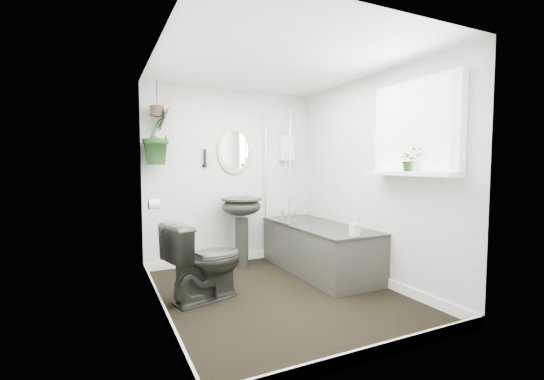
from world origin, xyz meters
name	(u,v)px	position (x,y,z in m)	size (l,w,h in m)	color
floor	(278,295)	(0.00, 0.00, -0.01)	(2.30, 2.80, 0.02)	black
ceiling	(279,62)	(0.00, 0.00, 2.31)	(2.30, 2.80, 0.02)	white
wall_back	(232,177)	(0.00, 1.41, 1.15)	(2.30, 0.02, 2.30)	silver
wall_front	(376,190)	(0.00, -1.41, 1.15)	(2.30, 0.02, 2.30)	silver
wall_left	(157,183)	(-1.16, 0.00, 1.15)	(0.02, 2.80, 2.30)	silver
wall_right	(370,179)	(1.16, 0.00, 1.15)	(0.02, 2.80, 2.30)	silver
skirting	(278,289)	(0.00, 0.00, 0.05)	(2.30, 2.80, 0.10)	white
bathtub	(318,248)	(0.80, 0.50, 0.29)	(0.72, 1.72, 0.58)	black
bath_screen	(277,167)	(0.47, 0.99, 1.28)	(0.04, 0.72, 1.40)	silver
shower_box	(287,148)	(0.80, 1.34, 1.55)	(0.20, 0.10, 0.35)	white
oval_mirror	(234,151)	(0.03, 1.37, 1.50)	(0.46, 0.03, 0.62)	#C6B286
wall_sconce	(205,158)	(-0.37, 1.36, 1.40)	(0.04, 0.04, 0.22)	black
toilet_roll_holder	(154,204)	(-1.10, 0.70, 0.90)	(0.11, 0.11, 0.11)	white
window_recess	(416,129)	(1.09, -0.70, 1.65)	(0.08, 1.00, 0.90)	white
window_sill	(409,173)	(1.02, -0.70, 1.23)	(0.18, 1.00, 0.04)	white
window_blinds	(412,128)	(1.04, -0.70, 1.65)	(0.01, 0.86, 0.76)	white
toilet	(205,260)	(-0.71, 0.17, 0.39)	(0.43, 0.76, 0.77)	black
pedestal_sink	(242,232)	(0.03, 1.11, 0.45)	(0.52, 0.45, 0.89)	black
sill_plant	(410,160)	(0.98, -0.75, 1.36)	(0.19, 0.17, 0.21)	black
hanging_plant	(158,135)	(-0.97, 1.25, 1.66)	(0.38, 0.30, 0.69)	black
soap_bottle	(355,227)	(0.74, -0.27, 0.68)	(0.09, 0.09, 0.19)	black
hanging_pot	(157,111)	(-0.97, 1.25, 1.94)	(0.16, 0.16, 0.12)	#3D2A1F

